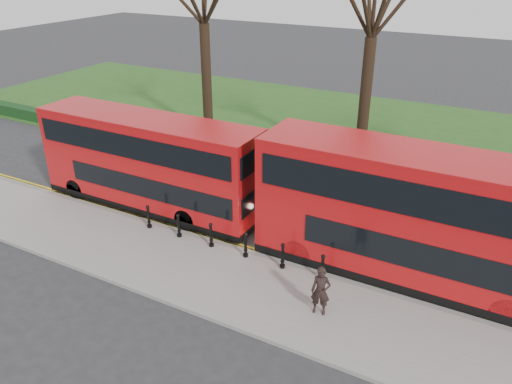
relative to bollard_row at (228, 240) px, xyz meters
The scene contains 11 objects.
ground 1.54m from the bollard_row, 103.93° to the left, with size 120.00×120.00×0.00m, color #28282B.
pavement 1.78m from the bollard_row, 101.47° to the right, with size 60.00×4.00×0.15m, color gray.
kerb 0.75m from the bollard_row, 133.74° to the left, with size 60.00×0.25×0.16m, color slate.
grass_verge 16.37m from the bollard_row, 91.17° to the left, with size 60.00×18.00×0.06m, color #264D19.
hedge 8.16m from the bollard_row, 92.35° to the left, with size 60.00×0.90×0.80m, color black.
yellow_line_outer 0.97m from the bollard_row, 117.26° to the left, with size 60.00×0.10×0.01m, color yellow.
yellow_line_inner 1.12m from the bollard_row, 111.51° to the left, with size 60.00×0.10×0.01m, color yellow.
bollard_row is the anchor object (origin of this frame).
bus_lead 5.76m from the bollard_row, 160.41° to the left, with size 10.77×2.47×4.28m.
bus_rear 7.41m from the bollard_row, 14.99° to the left, with size 12.13×2.78×4.83m.
pedestrian 4.86m from the bollard_row, 20.89° to the right, with size 0.63×0.41×1.72m, color black.
Camera 1 is at (9.17, -15.43, 10.87)m, focal length 35.00 mm.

